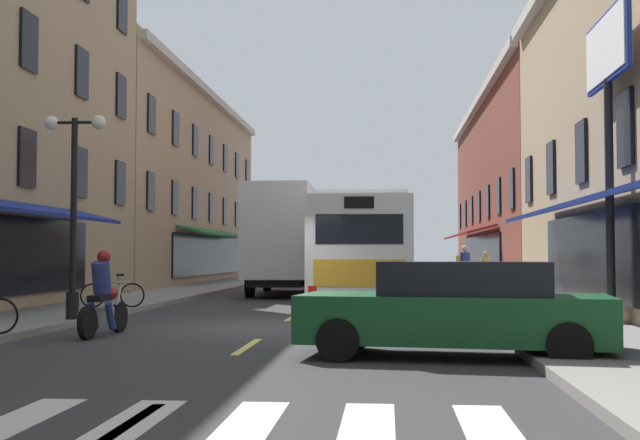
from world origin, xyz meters
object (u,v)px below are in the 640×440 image
object	(u,v)px
billboard_sign	(608,85)
box_truck	(285,241)
motorcycle_rider	(104,299)
sedan_near	(314,271)
pedestrian_mid	(486,272)
transit_bus	(365,252)
street_lamp_twin	(74,205)
sedan_mid	(456,309)
pedestrian_near	(465,268)
bicycle_mid	(113,294)

from	to	relation	value
billboard_sign	box_truck	distance (m)	16.78
billboard_sign	motorcycle_rider	distance (m)	11.26
sedan_near	billboard_sign	bearing A→B (deg)	-70.87
pedestrian_mid	transit_bus	bearing A→B (deg)	47.90
sedan_near	street_lamp_twin	bearing A→B (deg)	-97.54
box_truck	billboard_sign	bearing A→B (deg)	-58.31
sedan_mid	street_lamp_twin	xyz separation A→B (m)	(-8.04, 4.95, 1.94)
pedestrian_near	billboard_sign	bearing A→B (deg)	15.73
pedestrian_mid	street_lamp_twin	size ratio (longest dim) A/B	0.35
pedestrian_near	pedestrian_mid	world-z (taller)	pedestrian_near
sedan_mid	motorcycle_rider	size ratio (longest dim) A/B	2.33
box_truck	pedestrian_near	world-z (taller)	box_truck
box_truck	sedan_near	distance (m)	10.42
transit_bus	street_lamp_twin	size ratio (longest dim) A/B	2.45
billboard_sign	pedestrian_mid	world-z (taller)	billboard_sign
billboard_sign	box_truck	xyz separation A→B (m)	(-8.67, 14.04, -3.04)
pedestrian_mid	sedan_mid	bearing A→B (deg)	76.80
motorcycle_rider	bicycle_mid	distance (m)	6.47
sedan_near	sedan_mid	xyz separation A→B (m)	(4.83, -29.18, 0.03)
sedan_mid	motorcycle_rider	xyz separation A→B (m)	(-6.51, 2.69, -0.03)
motorcycle_rider	bicycle_mid	xyz separation A→B (m)	(-1.97, 6.15, -0.21)
billboard_sign	street_lamp_twin	bearing A→B (deg)	179.33
transit_bus	bicycle_mid	size ratio (longest dim) A/B	6.66
bicycle_mid	pedestrian_near	world-z (taller)	pedestrian_near
motorcycle_rider	pedestrian_near	world-z (taller)	pedestrian_near
sedan_near	bicycle_mid	xyz separation A→B (m)	(-3.65, -20.33, -0.21)
billboard_sign	transit_bus	xyz separation A→B (m)	(-5.32, 7.11, -3.51)
sedan_near	pedestrian_mid	bearing A→B (deg)	-57.46
bicycle_mid	street_lamp_twin	distance (m)	4.48
street_lamp_twin	box_truck	bearing A→B (deg)	77.88
pedestrian_near	pedestrian_mid	xyz separation A→B (m)	(0.83, 0.58, -0.14)
sedan_mid	street_lamp_twin	distance (m)	9.64
sedan_near	pedestrian_mid	world-z (taller)	pedestrian_mid
transit_bus	pedestrian_mid	xyz separation A→B (m)	(4.29, 5.63, -0.71)
sedan_mid	bicycle_mid	world-z (taller)	sedan_mid
sedan_mid	pedestrian_mid	distance (m)	17.75
billboard_sign	box_truck	world-z (taller)	billboard_sign
box_truck	sedan_near	world-z (taller)	box_truck
box_truck	bicycle_mid	size ratio (longest dim) A/B	4.89
sedan_near	pedestrian_mid	xyz separation A→B (m)	(7.41, -11.62, 0.23)
pedestrian_near	transit_bus	bearing A→B (deg)	-27.37
sedan_mid	pedestrian_near	distance (m)	17.07
pedestrian_near	street_lamp_twin	world-z (taller)	street_lamp_twin
billboard_sign	transit_bus	size ratio (longest dim) A/B	0.58
pedestrian_mid	billboard_sign	bearing A→B (deg)	89.81
sedan_mid	motorcycle_rider	bearing A→B (deg)	157.54
street_lamp_twin	motorcycle_rider	bearing A→B (deg)	-55.94
billboard_sign	sedan_mid	bearing A→B (deg)	-126.89
billboard_sign	sedan_mid	size ratio (longest dim) A/B	1.35
box_truck	pedestrian_mid	bearing A→B (deg)	-9.66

